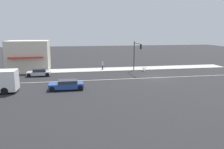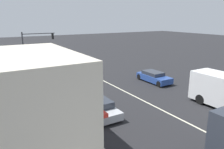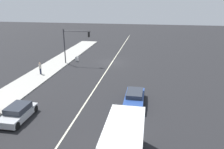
% 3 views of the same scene
% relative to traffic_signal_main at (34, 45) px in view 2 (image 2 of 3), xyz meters
% --- Properties ---
extents(ground_plane, '(160.00, 160.00, 0.00)m').
position_rel_traffic_signal_main_xyz_m(ground_plane, '(-6.12, 15.98, -3.90)').
color(ground_plane, '#232326').
extents(sidewalk_right, '(4.00, 73.00, 0.12)m').
position_rel_traffic_signal_main_xyz_m(sidewalk_right, '(2.88, 16.48, -3.84)').
color(sidewalk_right, '#B2AFA8').
rests_on(sidewalk_right, ground).
extents(lane_marking_center, '(0.16, 60.00, 0.01)m').
position_rel_traffic_signal_main_xyz_m(lane_marking_center, '(-6.12, -2.02, -3.90)').
color(lane_marking_center, beige).
rests_on(lane_marking_center, ground).
extents(building_corner_store, '(5.94, 7.73, 5.77)m').
position_rel_traffic_signal_main_xyz_m(building_corner_store, '(4.70, 20.49, -0.90)').
color(building_corner_store, beige).
rests_on(building_corner_store, sidewalk_right).
extents(traffic_signal_main, '(4.59, 0.34, 5.60)m').
position_rel_traffic_signal_main_xyz_m(traffic_signal_main, '(0.00, 0.00, 0.00)').
color(traffic_signal_main, '#333338').
rests_on(traffic_signal_main, sidewalk_right).
extents(pedestrian, '(0.34, 0.34, 1.70)m').
position_rel_traffic_signal_main_xyz_m(pedestrian, '(2.75, 6.14, -2.88)').
color(pedestrian, '#282D42').
rests_on(pedestrian, sidewalk_right).
extents(warning_aframe_sign, '(0.45, 0.53, 0.84)m').
position_rel_traffic_signal_main_xyz_m(warning_aframe_sign, '(0.03, -1.67, -3.47)').
color(warning_aframe_sign, silver).
rests_on(warning_aframe_sign, ground).
extents(coupe_blue, '(1.91, 4.54, 1.29)m').
position_rel_traffic_signal_main_xyz_m(coupe_blue, '(-11.12, 12.92, -3.26)').
color(coupe_blue, '#284793').
rests_on(coupe_blue, ground).
extents(sedan_silver, '(1.91, 3.91, 1.29)m').
position_rel_traffic_signal_main_xyz_m(sedan_silver, '(-1.12, 17.87, -3.28)').
color(sedan_silver, '#B7BABF').
rests_on(sedan_silver, ground).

